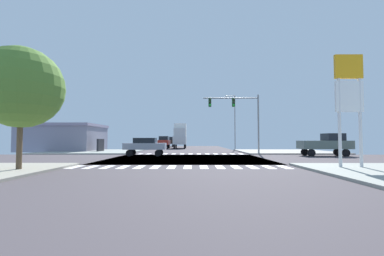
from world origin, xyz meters
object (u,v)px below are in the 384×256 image
at_px(bank_building, 65,138).
at_px(suv_leading_2, 164,141).
at_px(gas_station_sign, 349,91).
at_px(suv_middle_4, 170,141).
at_px(sidewalk_tree, 21,88).
at_px(box_truck_crossing_1, 180,135).
at_px(traffic_signal_mast, 237,110).
at_px(street_lamp, 234,118).
at_px(sedan_queued_2, 145,145).
at_px(pickup_outer_1, 326,144).

height_order(bank_building, suv_leading_2, bank_building).
bearing_deg(gas_station_sign, suv_middle_4, 107.66).
xyz_separation_m(sidewalk_tree, box_truck_crossing_1, (6.70, 36.62, -1.95)).
bearing_deg(suv_middle_4, traffic_signal_mast, 109.82).
bearing_deg(bank_building, suv_middle_4, 59.00).
height_order(gas_station_sign, suv_leading_2, gas_station_sign).
bearing_deg(traffic_signal_mast, bank_building, 162.93).
distance_m(traffic_signal_mast, bank_building, 25.84).
distance_m(gas_station_sign, street_lamp, 28.89).
bearing_deg(sidewalk_tree, suv_leading_2, 84.03).
height_order(box_truck_crossing_1, sedan_queued_2, box_truck_crossing_1).
relative_size(sidewalk_tree, suv_leading_2, 1.46).
relative_size(sidewalk_tree, suv_middle_4, 1.46).
xyz_separation_m(bank_building, suv_leading_2, (13.63, 10.90, -0.60)).
distance_m(box_truck_crossing_1, pickup_outer_1, 28.69).
height_order(traffic_signal_mast, pickup_outer_1, traffic_signal_mast).
relative_size(traffic_signal_mast, sedan_queued_2, 1.65).
bearing_deg(suv_middle_4, sidewalk_tree, 85.52).
bearing_deg(traffic_signal_mast, suv_leading_2, 120.57).
bearing_deg(sedan_queued_2, suv_leading_2, -178.56).
distance_m(street_lamp, pickup_outer_1, 18.69).
relative_size(sedan_queued_2, suv_leading_2, 0.93).
distance_m(traffic_signal_mast, sedan_queued_2, 11.76).
xyz_separation_m(gas_station_sign, pickup_outer_1, (4.76, 11.96, -3.22)).
bearing_deg(suv_leading_2, bank_building, 38.66).
xyz_separation_m(traffic_signal_mast, bank_building, (-24.51, 7.53, -3.24)).
xyz_separation_m(sidewalk_tree, suv_leading_2, (3.70, 35.40, -3.12)).
distance_m(sidewalk_tree, pickup_outer_1, 26.77).
bearing_deg(gas_station_sign, sidewalk_tree, -176.39).
xyz_separation_m(gas_station_sign, bank_building, (-28.28, 23.34, -2.51)).
xyz_separation_m(street_lamp, sidewalk_tree, (-16.14, -29.95, -0.94)).
bearing_deg(sedan_queued_2, street_lamp, 144.78).
distance_m(traffic_signal_mast, sidewalk_tree, 22.39).
height_order(sidewalk_tree, sedan_queued_2, sidewalk_tree).
height_order(street_lamp, suv_leading_2, street_lamp).
xyz_separation_m(bank_building, pickup_outer_1, (33.03, -11.38, -0.71)).
xyz_separation_m(bank_building, sedan_queued_2, (14.18, -11.38, -0.88)).
xyz_separation_m(gas_station_sign, sedan_queued_2, (-14.09, 11.96, -3.39)).
relative_size(suv_middle_4, pickup_outer_1, 0.90).
distance_m(bank_building, suv_leading_2, 17.46).
bearing_deg(street_lamp, box_truck_crossing_1, 144.78).
xyz_separation_m(traffic_signal_mast, box_truck_crossing_1, (-7.88, 19.64, -2.67)).
distance_m(sidewalk_tree, sedan_queued_2, 14.21).
distance_m(sidewalk_tree, suv_middle_4, 47.42).
xyz_separation_m(sidewalk_tree, sedan_queued_2, (4.26, 13.12, -3.40)).
relative_size(bank_building, suv_middle_4, 2.58).
bearing_deg(bank_building, sedan_queued_2, -38.74).
xyz_separation_m(gas_station_sign, suv_leading_2, (-14.65, 34.24, -3.12)).
distance_m(street_lamp, bank_building, 26.85).
relative_size(street_lamp, bank_building, 0.78).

